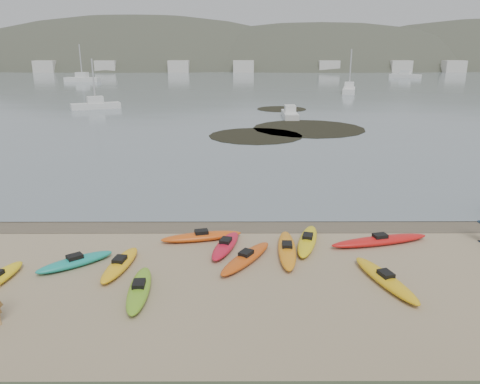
{
  "coord_description": "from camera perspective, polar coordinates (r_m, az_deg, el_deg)",
  "views": [
    {
      "loc": [
        -0.07,
        -20.69,
        7.86
      ],
      "look_at": [
        0.0,
        0.0,
        1.5
      ],
      "focal_mm": 35.0,
      "sensor_mm": 36.0,
      "label": 1
    }
  ],
  "objects": [
    {
      "name": "ground",
      "position": [
        22.14,
        -0.0,
        -3.71
      ],
      "size": [
        600.0,
        600.0,
        0.0
      ],
      "primitive_type": "plane",
      "color": "tan",
      "rests_on": "ground"
    },
    {
      "name": "wet_sand",
      "position": [
        21.85,
        0.0,
        -3.98
      ],
      "size": [
        60.0,
        60.0,
        0.0
      ],
      "primitive_type": "plane",
      "color": "brown",
      "rests_on": "ground"
    },
    {
      "name": "water",
      "position": [
        320.79,
        -0.19,
        15.67
      ],
      "size": [
        1200.0,
        1200.0,
        0.0
      ],
      "primitive_type": "plane",
      "color": "slate",
      "rests_on": "ground"
    },
    {
      "name": "kayaks",
      "position": [
        18.39,
        1.98,
        -7.64
      ],
      "size": [
        21.9,
        7.61,
        0.34
      ],
      "color": "#74B323",
      "rests_on": "ground"
    },
    {
      "name": "kelp_mats",
      "position": [
        50.01,
        5.88,
        7.98
      ],
      "size": [
        15.67,
        27.95,
        0.04
      ],
      "color": "black",
      "rests_on": "water"
    },
    {
      "name": "moored_boats",
      "position": [
        104.75,
        1.69,
        13.07
      ],
      "size": [
        93.68,
        84.93,
        1.22
      ],
      "color": "silver",
      "rests_on": "ground"
    },
    {
      "name": "far_hills",
      "position": [
        219.55,
        10.34,
        10.58
      ],
      "size": [
        550.0,
        135.0,
        80.0
      ],
      "color": "#384235",
      "rests_on": "ground"
    },
    {
      "name": "far_town",
      "position": [
        165.91,
        1.97,
        15.04
      ],
      "size": [
        199.0,
        5.0,
        4.0
      ],
      "color": "beige",
      "rests_on": "ground"
    }
  ]
}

